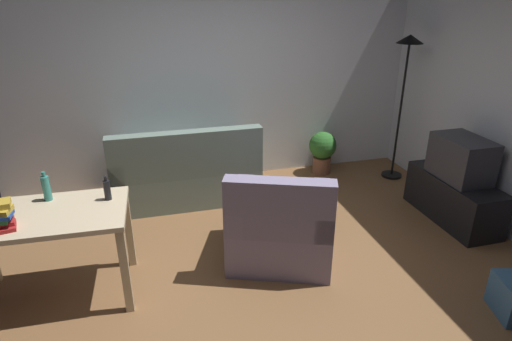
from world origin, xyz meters
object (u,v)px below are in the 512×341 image
bottle_tall (46,188)px  bottle_dark (107,190)px  tv (462,158)px  armchair (280,228)px  potted_plant (322,150)px  couch (186,175)px  torchiere_lamp (406,69)px  tv_stand (453,198)px  desk (46,226)px

bottle_tall → bottle_dark: size_ratio=1.20×
tv → bottle_dark: bearing=92.5°
bottle_dark → armchair: bearing=-3.0°
armchair → bottle_dark: (-1.42, 0.08, 0.52)m
tv → bottle_tall: size_ratio=2.48×
potted_plant → bottle_dark: size_ratio=2.83×
couch → torchiere_lamp: (2.70, -0.04, 1.10)m
tv_stand → torchiere_lamp: size_ratio=0.61×
couch → tv: 2.99m
desk → potted_plant: size_ratio=2.14×
couch → torchiere_lamp: bearing=179.1°
couch → armchair: bearing=115.3°
tv → potted_plant: size_ratio=1.05×
potted_plant → bottle_tall: size_ratio=2.35×
tv → bottle_dark: (-3.45, -0.15, 0.15)m
armchair → bottle_dark: bearing=18.2°
couch → bottle_tall: size_ratio=6.82×
torchiere_lamp → tv_stand: bearing=-90.0°
armchair → tv_stand: bearing=-152.3°
bottle_tall → torchiere_lamp: bearing=17.3°
torchiere_lamp → desk: bearing=-159.8°
desk → bottle_tall: (0.00, 0.22, 0.22)m
desk → bottle_tall: 0.31m
tv → bottle_tall: bearing=90.6°
desk → bottle_dark: size_ratio=6.07×
couch → torchiere_lamp: 2.92m
couch → armchair: 1.60m
torchiere_lamp → couch: bearing=179.1°
torchiere_lamp → potted_plant: (-0.86, 0.36, -1.08)m
desk → bottle_tall: size_ratio=5.05×
bottle_tall → tv_stand: bearing=0.6°
tv_stand → tv: tv is taller
tv_stand → tv: bearing=-90.0°
tv_stand → torchiere_lamp: 1.66m
tv_stand → potted_plant: potted_plant is taller
bottle_dark → torchiere_lamp: bearing=21.0°
armchair → bottle_dark: 1.52m
potted_plant → bottle_tall: (-3.04, -1.57, 0.54)m
torchiere_lamp → armchair: torchiere_lamp is taller
bottle_tall → bottle_dark: bottle_tall is taller
desk → potted_plant: (3.05, 1.79, -0.32)m
torchiere_lamp → armchair: bearing=-145.3°
bottle_tall → bottle_dark: 0.47m
tv → desk: bearing=93.9°
bottle_dark → desk: bearing=-166.5°
desk → armchair: (1.89, 0.04, -0.33)m
torchiere_lamp → bottle_tall: size_ratio=7.48×
armchair → potted_plant: bearing=-102.2°
tv → armchair: size_ratio=0.52×
couch → tv_stand: size_ratio=1.50×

